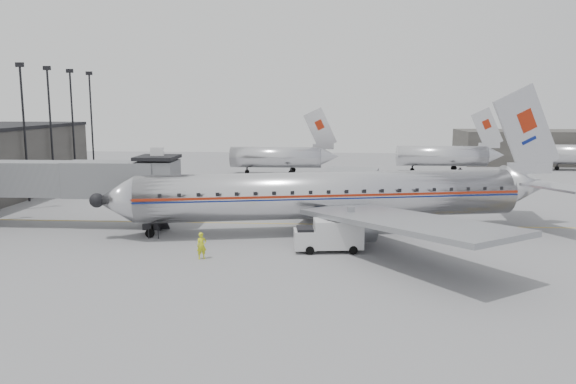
{
  "coord_description": "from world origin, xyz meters",
  "views": [
    {
      "loc": [
        5.72,
        -43.98,
        10.94
      ],
      "look_at": [
        2.44,
        4.41,
        3.2
      ],
      "focal_mm": 35.0,
      "sensor_mm": 36.0,
      "label": 1
    }
  ],
  "objects_px": {
    "ramp_worker": "(202,246)",
    "baggage_cart_navy": "(329,229)",
    "airliner": "(338,195)",
    "service_van": "(329,235)"
  },
  "relations": [
    {
      "from": "airliner",
      "to": "service_van",
      "type": "distance_m",
      "value": 6.81
    },
    {
      "from": "airliner",
      "to": "ramp_worker",
      "type": "xyz_separation_m",
      "value": [
        -9.76,
        -9.16,
        -2.23
      ]
    },
    {
      "from": "ramp_worker",
      "to": "airliner",
      "type": "bearing_deg",
      "value": 15.05
    },
    {
      "from": "service_van",
      "to": "baggage_cart_navy",
      "type": "relative_size",
      "value": 2.22
    },
    {
      "from": "airliner",
      "to": "baggage_cart_navy",
      "type": "relative_size",
      "value": 16.78
    },
    {
      "from": "airliner",
      "to": "ramp_worker",
      "type": "relative_size",
      "value": 20.74
    },
    {
      "from": "ramp_worker",
      "to": "baggage_cart_navy",
      "type": "bearing_deg",
      "value": 6.81
    },
    {
      "from": "baggage_cart_navy",
      "to": "ramp_worker",
      "type": "distance_m",
      "value": 10.95
    },
    {
      "from": "airliner",
      "to": "baggage_cart_navy",
      "type": "distance_m",
      "value": 3.78
    },
    {
      "from": "service_van",
      "to": "ramp_worker",
      "type": "bearing_deg",
      "value": -169.74
    }
  ]
}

